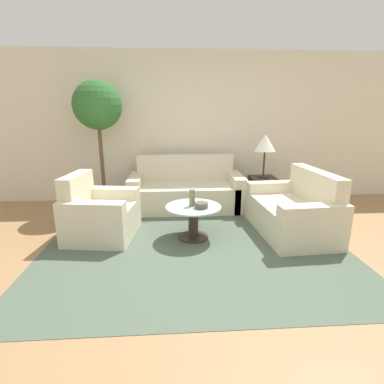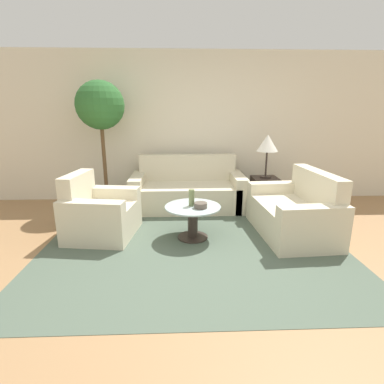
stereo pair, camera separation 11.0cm
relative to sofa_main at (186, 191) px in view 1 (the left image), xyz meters
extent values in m
plane|color=#9E754C|center=(0.13, -2.06, -0.28)|extent=(14.00, 14.00, 0.00)
cube|color=beige|center=(0.13, 0.56, 1.02)|extent=(10.00, 0.06, 2.60)
cube|color=#4C5B4C|center=(0.03, -1.31, -0.27)|extent=(3.62, 3.45, 0.01)
cube|color=beige|center=(0.00, -0.08, -0.07)|extent=(1.66, 0.87, 0.42)
cube|color=beige|center=(0.00, 0.26, 0.15)|extent=(1.66, 0.18, 0.86)
cube|color=beige|center=(-0.83, -0.08, 0.01)|extent=(0.20, 0.87, 0.57)
cube|color=beige|center=(0.83, -0.08, 0.01)|extent=(0.20, 0.87, 0.57)
cube|color=beige|center=(-1.15, -1.17, -0.07)|extent=(0.88, 0.79, 0.42)
cube|color=beige|center=(-1.46, -1.13, 0.14)|extent=(0.27, 0.70, 0.83)
cube|color=beige|center=(-1.19, -1.51, 0.01)|extent=(0.82, 0.30, 0.57)
cube|color=beige|center=(-1.10, -0.83, 0.01)|extent=(0.82, 0.30, 0.57)
cube|color=beige|center=(1.34, -1.22, -0.07)|extent=(0.90, 1.20, 0.42)
cube|color=beige|center=(1.66, -1.20, 0.15)|extent=(0.25, 1.16, 0.85)
cube|color=beige|center=(1.30, -0.64, 0.01)|extent=(0.84, 0.25, 0.57)
cube|color=beige|center=(1.37, -1.79, 0.01)|extent=(0.84, 0.25, 0.57)
cylinder|color=#332823|center=(0.03, -1.31, -0.27)|extent=(0.39, 0.39, 0.02)
cylinder|color=#332823|center=(0.03, -1.31, -0.07)|extent=(0.13, 0.13, 0.41)
cylinder|color=#B2C6C6|center=(0.03, -1.31, 0.15)|extent=(0.71, 0.71, 0.02)
cube|color=#332823|center=(1.28, -0.12, -0.01)|extent=(0.42, 0.42, 0.53)
cylinder|color=#332823|center=(1.28, -0.12, 0.26)|extent=(0.18, 0.18, 0.02)
cylinder|color=#332823|center=(1.28, -0.12, 0.48)|extent=(0.03, 0.03, 0.41)
cone|color=white|center=(1.28, -0.12, 0.82)|extent=(0.34, 0.34, 0.26)
cylinder|color=brown|center=(-1.37, 0.02, -0.12)|extent=(0.32, 0.32, 0.32)
cylinder|color=brown|center=(-1.37, 0.02, 0.62)|extent=(0.06, 0.06, 1.15)
sphere|color=#2D662D|center=(-1.37, 0.02, 1.41)|extent=(0.76, 0.76, 0.76)
cylinder|color=#6B7A4C|center=(0.01, -1.29, 0.26)|extent=(0.07, 0.07, 0.21)
cylinder|color=brown|center=(0.12, -1.39, 0.19)|extent=(0.16, 0.16, 0.07)
camera|label=1|loc=(-0.24, -4.90, 1.33)|focal=28.00mm
camera|label=2|loc=(-0.13, -4.91, 1.33)|focal=28.00mm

